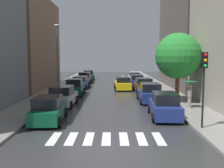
% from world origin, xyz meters
% --- Properties ---
extents(ground_plane, '(28.00, 72.00, 0.04)m').
position_xyz_m(ground_plane, '(0.00, 24.00, -0.02)').
color(ground_plane, '#2F2F31').
extents(sidewalk_left, '(3.00, 72.00, 0.15)m').
position_xyz_m(sidewalk_left, '(-6.50, 24.00, 0.07)').
color(sidewalk_left, gray).
rests_on(sidewalk_left, ground).
extents(sidewalk_right, '(3.00, 72.00, 0.15)m').
position_xyz_m(sidewalk_right, '(6.50, 24.00, 0.07)').
color(sidewalk_right, gray).
rests_on(sidewalk_right, ground).
extents(crosswalk_stripes, '(5.85, 2.20, 0.01)m').
position_xyz_m(crosswalk_stripes, '(0.00, 1.61, 0.01)').
color(crosswalk_stripes, silver).
rests_on(crosswalk_stripes, ground).
extents(building_left_mid, '(6.00, 14.92, 11.69)m').
position_xyz_m(building_left_mid, '(-11.00, 22.93, 5.85)').
color(building_left_mid, '#8C6B56').
rests_on(building_left_mid, ground).
extents(parked_car_left_nearest, '(2.13, 4.40, 1.68)m').
position_xyz_m(parked_car_left_nearest, '(-3.80, 5.08, 0.79)').
color(parked_car_left_nearest, '#0C4C2D').
rests_on(parked_car_left_nearest, ground).
extents(parked_car_left_second, '(2.27, 4.12, 1.69)m').
position_xyz_m(parked_car_left_second, '(-3.95, 10.73, 0.79)').
color(parked_car_left_second, '#B2B7BF').
rests_on(parked_car_left_second, ground).
extents(parked_car_left_third, '(2.04, 4.12, 1.80)m').
position_xyz_m(parked_car_left_third, '(-3.76, 16.82, 0.83)').
color(parked_car_left_third, '#0C4C2D').
rests_on(parked_car_left_third, ground).
extents(parked_car_left_fourth, '(2.19, 4.79, 1.58)m').
position_xyz_m(parked_car_left_fourth, '(-3.88, 23.07, 0.75)').
color(parked_car_left_fourth, navy).
rests_on(parked_car_left_fourth, ground).
extents(parked_car_left_fifth, '(2.09, 4.63, 1.73)m').
position_xyz_m(parked_car_left_fifth, '(-4.00, 29.68, 0.81)').
color(parked_car_left_fifth, brown).
rests_on(parked_car_left_fifth, ground).
extents(parked_car_left_sixth, '(2.24, 4.80, 1.71)m').
position_xyz_m(parked_car_left_sixth, '(-3.92, 35.42, 0.80)').
color(parked_car_left_sixth, '#0C4C2D').
rests_on(parked_car_left_sixth, ground).
extents(parked_car_right_nearest, '(2.15, 4.50, 1.75)m').
position_xyz_m(parked_car_right_nearest, '(3.90, 6.25, 0.81)').
color(parked_car_right_nearest, navy).
rests_on(parked_car_right_nearest, ground).
extents(parked_car_right_second, '(2.13, 4.60, 1.76)m').
position_xyz_m(parked_car_right_second, '(3.79, 12.55, 0.82)').
color(parked_car_right_second, navy).
rests_on(parked_car_right_second, ground).
extents(parked_car_right_third, '(2.24, 4.58, 1.67)m').
position_xyz_m(parked_car_right_third, '(4.00, 19.24, 0.78)').
color(parked_car_right_third, brown).
rests_on(parked_car_right_third, ground).
extents(parked_car_right_fourth, '(2.14, 4.62, 1.58)m').
position_xyz_m(parked_car_right_fourth, '(3.85, 25.95, 0.75)').
color(parked_car_right_fourth, navy).
rests_on(parked_car_right_fourth, ground).
extents(parked_car_right_fifth, '(2.07, 4.63, 1.55)m').
position_xyz_m(parked_car_right_fifth, '(3.95, 31.28, 0.73)').
color(parked_car_right_fifth, silver).
rests_on(parked_car_right_fifth, ground).
extents(taxi_midroad, '(2.19, 4.49, 1.81)m').
position_xyz_m(taxi_midroad, '(1.64, 21.46, 0.76)').
color(taxi_midroad, yellow).
rests_on(taxi_midroad, ground).
extents(pedestrian_foreground, '(1.10, 1.10, 2.10)m').
position_xyz_m(pedestrian_foreground, '(6.43, 9.02, 1.71)').
color(pedestrian_foreground, gray).
rests_on(pedestrian_foreground, sidewalk_right).
extents(street_tree_right, '(4.07, 4.07, 6.13)m').
position_xyz_m(street_tree_right, '(6.15, 11.90, 4.24)').
color(street_tree_right, '#513823').
rests_on(street_tree_right, sidewalk_right).
extents(traffic_light_right_corner, '(0.30, 0.42, 4.30)m').
position_xyz_m(traffic_light_right_corner, '(5.45, 3.15, 3.29)').
color(traffic_light_right_corner, black).
rests_on(traffic_light_right_corner, sidewalk_right).
extents(lamp_post_left, '(0.60, 0.28, 7.44)m').
position_xyz_m(lamp_post_left, '(-5.55, 16.72, 4.41)').
color(lamp_post_left, '#595B60').
rests_on(lamp_post_left, sidewalk_left).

